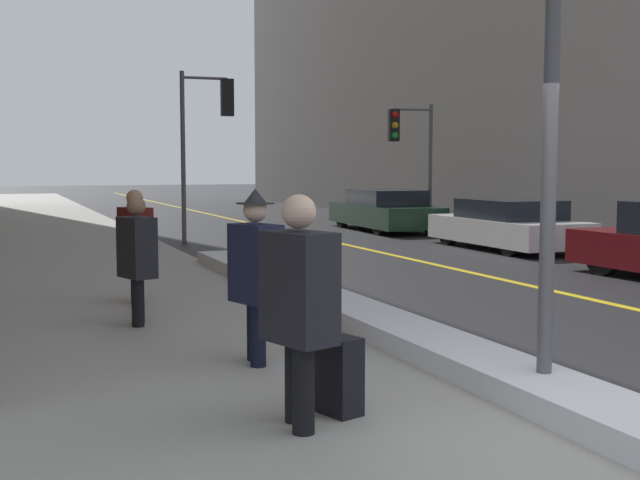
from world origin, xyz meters
name	(u,v)px	position (x,y,z in m)	size (l,w,h in m)	color
ground_plane	(594,442)	(0.00, 0.00, 0.00)	(160.00, 160.00, 0.00)	#232326
sidewalk_slab	(80,247)	(-2.00, 15.00, 0.01)	(4.00, 80.00, 0.01)	#9E9B93
road_centre_stripe	(320,239)	(4.00, 15.00, 0.00)	(0.16, 80.00, 0.00)	gold
snow_bank_curb	(332,304)	(0.22, 5.14, 0.11)	(0.73, 11.84, 0.22)	white
lamp_post	(553,30)	(0.32, 0.96, 2.91)	(0.28, 0.28, 4.86)	#515156
traffic_light_near	(209,120)	(1.12, 15.06, 3.00)	(1.31, 0.32, 4.15)	#515156
traffic_light_far	(408,140)	(7.09, 16.04, 2.62)	(1.30, 0.37, 3.63)	#515156
pedestrian_trailing	(299,300)	(-1.76, 1.00, 0.93)	(0.47, 0.61, 1.67)	black
pedestrian_in_fedora	(256,269)	(-1.48, 2.91, 0.91)	(0.44, 0.58, 1.66)	black
pedestrian_in_glasses	(137,254)	(-2.22, 5.20, 0.84)	(0.42, 0.55, 1.51)	black
pedestrian_with_shoulder_bag	(135,241)	(-1.99, 6.79, 0.86)	(0.43, 0.74, 1.55)	#340C0C
parked_car_white	(508,225)	(6.98, 11.01, 0.54)	(1.86, 4.23, 1.13)	silver
parked_car_dark_green	(385,211)	(6.79, 16.87, 0.58)	(2.06, 4.89, 1.20)	black
rolling_suitcase	(338,375)	(-1.38, 1.20, 0.30)	(0.32, 0.41, 0.95)	black
fire_hydrant	(278,267)	(0.22, 7.25, 0.35)	(0.20, 0.20, 0.70)	red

